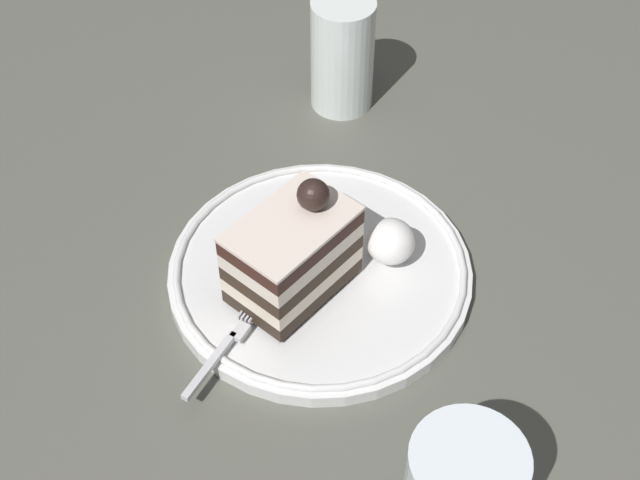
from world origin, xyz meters
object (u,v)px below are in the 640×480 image
object	(u,v)px
fork	(228,341)
dessert_plate	(320,271)
whipped_cream_dollop	(391,241)
cake_slice	(293,253)
drink_glass_far	(342,58)

from	to	relation	value
fork	dessert_plate	bearing A→B (deg)	-72.50
dessert_plate	whipped_cream_dollop	distance (m)	0.06
cake_slice	drink_glass_far	distance (m)	0.26
cake_slice	whipped_cream_dollop	distance (m)	0.09
cake_slice	fork	distance (m)	0.08
fork	drink_glass_far	size ratio (longest dim) A/B	0.87
dessert_plate	fork	world-z (taller)	fork
dessert_plate	fork	xyz separation A→B (m)	(-0.03, 0.10, 0.01)
dessert_plate	cake_slice	world-z (taller)	cake_slice
dessert_plate	whipped_cream_dollop	size ratio (longest dim) A/B	6.25
dessert_plate	whipped_cream_dollop	xyz separation A→B (m)	(-0.02, -0.05, 0.03)
fork	whipped_cream_dollop	bearing A→B (deg)	-86.44
whipped_cream_dollop	cake_slice	bearing A→B (deg)	79.70
drink_glass_far	dessert_plate	bearing A→B (deg)	143.82
dessert_plate	drink_glass_far	xyz separation A→B (m)	(0.19, -0.14, 0.04)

